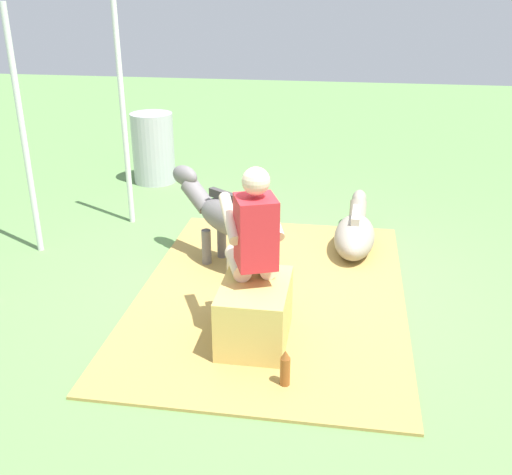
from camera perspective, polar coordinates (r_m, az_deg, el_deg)
The scene contains 10 objects.
ground_plane at distance 5.45m, azimuth 2.27°, elevation -4.66°, with size 24.00×24.00×0.00m, color #608C4C.
hay_patch at distance 5.31m, azimuth 1.48°, elevation -5.33°, with size 3.28×2.30×0.02m, color #AD8C47.
hay_bale at distance 4.54m, azimuth -0.11°, elevation -7.25°, with size 0.71×0.50×0.49m, color tan.
person_seated at distance 4.45m, azimuth -0.31°, elevation -0.44°, with size 0.72×0.56×1.37m.
pony_standing at distance 5.58m, azimuth -2.78°, elevation 2.07°, with size 0.92×1.17×0.90m.
pony_lying at distance 6.19m, azimuth 9.39°, elevation 0.52°, with size 1.34×0.44×0.42m.
soda_bottle at distance 4.14m, azimuth 2.79°, elevation -12.42°, with size 0.07×0.07×0.29m.
water_barrel at distance 8.28m, azimuth -9.73°, elevation 8.37°, with size 0.56×0.56×0.94m, color #B2B2B7.
tent_pole_right at distance 6.69m, azimuth -12.47°, elevation 11.02°, with size 0.06×0.06×2.38m, color silver.
tent_pole_mid at distance 6.19m, azimuth -21.23°, elevation 9.01°, with size 0.06×0.06×2.38m, color silver.
Camera 1 is at (-4.79, -0.53, 2.55)m, focal length 42.10 mm.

